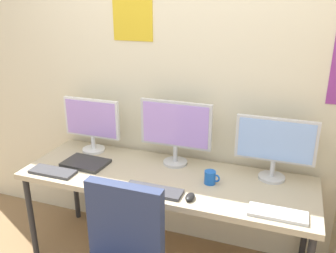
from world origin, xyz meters
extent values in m
cube|color=beige|center=(0.00, 1.02, 1.30)|extent=(4.44, 0.10, 2.60)
cube|color=gold|center=(-0.39, 0.97, 1.80)|extent=(0.31, 0.01, 0.39)
cube|color=tan|center=(0.00, 0.60, 0.72)|extent=(2.04, 0.68, 0.04)
cylinder|color=#262628|center=(-0.97, 0.31, 0.35)|extent=(0.04, 0.04, 0.70)
cylinder|color=#262628|center=(-0.97, 0.89, 0.35)|extent=(0.04, 0.04, 0.70)
cylinder|color=#262628|center=(0.97, 0.89, 0.35)|extent=(0.04, 0.04, 0.70)
cube|color=navy|center=(-0.01, -0.01, 0.75)|extent=(0.44, 0.07, 0.48)
cylinder|color=silver|center=(-0.70, 0.81, 0.75)|extent=(0.18, 0.18, 0.02)
cylinder|color=silver|center=(-0.70, 0.81, 0.81)|extent=(0.03, 0.03, 0.10)
cube|color=silver|center=(-0.70, 0.81, 1.02)|extent=(0.47, 0.03, 0.31)
cube|color=#B28CE5|center=(-0.70, 0.80, 1.02)|extent=(0.43, 0.01, 0.28)
cylinder|color=silver|center=(0.00, 0.81, 0.75)|extent=(0.18, 0.18, 0.02)
cylinder|color=silver|center=(0.00, 0.81, 0.82)|extent=(0.03, 0.03, 0.12)
cube|color=silver|center=(0.00, 0.81, 1.05)|extent=(0.53, 0.03, 0.34)
cube|color=#B28CE5|center=(0.00, 0.80, 1.05)|extent=(0.49, 0.01, 0.31)
cylinder|color=silver|center=(0.70, 0.81, 0.75)|extent=(0.18, 0.18, 0.02)
cylinder|color=silver|center=(0.70, 0.81, 0.82)|extent=(0.03, 0.03, 0.11)
cube|color=silver|center=(0.70, 0.81, 1.03)|extent=(0.53, 0.03, 0.30)
cube|color=#8CB2F2|center=(0.70, 0.80, 1.03)|extent=(0.48, 0.01, 0.27)
cube|color=#38383D|center=(-0.77, 0.37, 0.75)|extent=(0.33, 0.13, 0.02)
cube|color=#38383D|center=(0.00, 0.37, 0.75)|extent=(0.38, 0.13, 0.02)
cube|color=silver|center=(0.77, 0.37, 0.75)|extent=(0.33, 0.13, 0.02)
ellipsoid|color=black|center=(0.25, 0.36, 0.76)|extent=(0.06, 0.10, 0.03)
cube|color=#2D2D2D|center=(-0.62, 0.57, 0.75)|extent=(0.33, 0.24, 0.02)
cylinder|color=blue|center=(0.32, 0.60, 0.79)|extent=(0.08, 0.08, 0.09)
torus|color=blue|center=(0.36, 0.60, 0.79)|extent=(0.06, 0.01, 0.06)
camera|label=1|loc=(0.78, -1.50, 1.92)|focal=38.39mm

